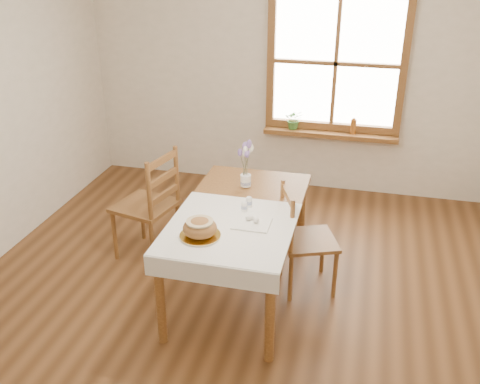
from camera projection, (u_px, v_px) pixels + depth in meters
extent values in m
plane|color=brown|center=(231.00, 311.00, 4.19)|extent=(5.00, 5.00, 0.00)
cube|color=white|center=(289.00, 74.00, 5.81)|extent=(4.50, 0.10, 2.60)
cube|color=brown|center=(331.00, 126.00, 5.90)|extent=(1.46, 0.08, 0.08)
cube|color=brown|center=(271.00, 60.00, 5.75)|extent=(0.08, 0.08, 1.30)
cube|color=brown|center=(404.00, 67.00, 5.45)|extent=(0.08, 0.08, 1.30)
cube|color=brown|center=(336.00, 64.00, 5.60)|extent=(0.04, 0.06, 1.30)
cube|color=brown|center=(336.00, 64.00, 5.60)|extent=(1.30, 0.06, 0.04)
cube|color=white|center=(336.00, 63.00, 5.63)|extent=(1.30, 0.01, 1.30)
cube|color=brown|center=(330.00, 134.00, 5.88)|extent=(1.46, 0.20, 0.05)
cube|color=brown|center=(240.00, 212.00, 4.14)|extent=(0.90, 1.60, 0.05)
cylinder|color=brown|center=(160.00, 301.00, 3.74)|extent=(0.07, 0.07, 0.70)
cylinder|color=brown|center=(270.00, 319.00, 3.57)|extent=(0.07, 0.07, 0.70)
cylinder|color=brown|center=(219.00, 207.00, 5.03)|extent=(0.07, 0.07, 0.70)
cylinder|color=brown|center=(301.00, 217.00, 4.86)|extent=(0.07, 0.07, 0.70)
cube|color=silver|center=(230.00, 228.00, 3.86)|extent=(0.91, 0.99, 0.01)
cylinder|color=white|center=(200.00, 236.00, 3.73)|extent=(0.34, 0.34, 0.02)
ellipsoid|color=brown|center=(200.00, 226.00, 3.70)|extent=(0.24, 0.24, 0.13)
cube|color=silver|center=(252.00, 224.00, 3.89)|extent=(0.27, 0.23, 0.01)
cylinder|color=white|center=(244.00, 206.00, 4.06)|extent=(0.06, 0.06, 0.08)
cylinder|color=white|center=(249.00, 202.00, 4.12)|extent=(0.05, 0.05, 0.09)
cylinder|color=white|center=(246.00, 181.00, 4.48)|extent=(0.11, 0.11, 0.10)
imported|color=#417930|center=(294.00, 122.00, 5.92)|extent=(0.22, 0.24, 0.17)
cylinder|color=#A0581D|center=(353.00, 126.00, 5.78)|extent=(0.06, 0.06, 0.18)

